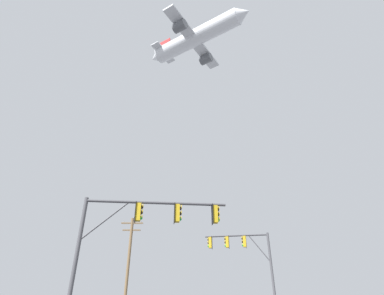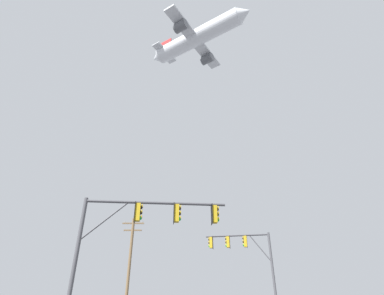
{
  "view_description": "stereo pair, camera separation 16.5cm",
  "coord_description": "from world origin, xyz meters",
  "px_view_note": "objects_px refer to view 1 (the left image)",
  "views": [
    {
      "loc": [
        -0.86,
        -6.23,
        1.14
      ],
      "look_at": [
        -0.63,
        20.58,
        15.66
      ],
      "focal_mm": 27.54,
      "sensor_mm": 36.0,
      "label": 1
    },
    {
      "loc": [
        -0.7,
        -6.23,
        1.14
      ],
      "look_at": [
        -0.63,
        20.58,
        15.66
      ],
      "focal_mm": 27.54,
      "sensor_mm": 36.0,
      "label": 2
    }
  ],
  "objects_px": {
    "utility_pole": "(128,263)",
    "airplane": "(196,38)",
    "signal_pole_near": "(142,225)",
    "signal_pole_far": "(245,252)"
  },
  "relations": [
    {
      "from": "signal_pole_far",
      "to": "utility_pole",
      "type": "relative_size",
      "value": 0.73
    },
    {
      "from": "signal_pole_near",
      "to": "utility_pole",
      "type": "distance_m",
      "value": 15.56
    },
    {
      "from": "signal_pole_far",
      "to": "utility_pole",
      "type": "bearing_deg",
      "value": 158.29
    },
    {
      "from": "utility_pole",
      "to": "airplane",
      "type": "height_order",
      "value": "airplane"
    },
    {
      "from": "signal_pole_near",
      "to": "signal_pole_far",
      "type": "relative_size",
      "value": 1.09
    },
    {
      "from": "signal_pole_near",
      "to": "airplane",
      "type": "bearing_deg",
      "value": 83.08
    },
    {
      "from": "signal_pole_near",
      "to": "signal_pole_far",
      "type": "height_order",
      "value": "signal_pole_far"
    },
    {
      "from": "signal_pole_near",
      "to": "utility_pole",
      "type": "bearing_deg",
      "value": 102.71
    },
    {
      "from": "signal_pole_far",
      "to": "airplane",
      "type": "distance_m",
      "value": 51.67
    },
    {
      "from": "utility_pole",
      "to": "airplane",
      "type": "distance_m",
      "value": 50.93
    }
  ]
}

